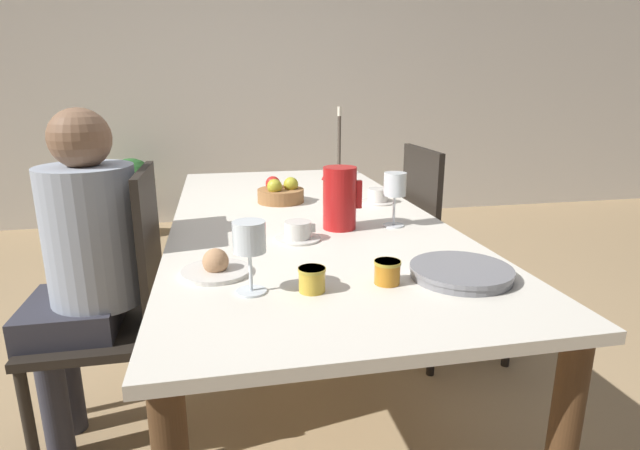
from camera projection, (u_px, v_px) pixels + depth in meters
ground_plane at (305, 387)px, 2.14m from camera, size 20.00×20.00×0.00m
wall_back at (249, 80)px, 4.58m from camera, size 10.00×0.06×2.60m
dining_table at (304, 237)px, 1.96m from camera, size 0.98×2.14×0.76m
chair_person_side at (120, 308)px, 1.70m from camera, size 0.42×0.42×0.99m
chair_opposite at (441, 251)px, 2.30m from camera, size 0.42×0.42×0.99m
person_seated at (84, 257)px, 1.65m from camera, size 0.39×0.41×1.19m
red_pitcher at (340, 198)px, 1.74m from camera, size 0.14×0.12×0.22m
wine_glass_water at (395, 187)px, 1.76m from camera, size 0.08×0.08×0.19m
wine_glass_juice at (249, 241)px, 1.18m from camera, size 0.08×0.08×0.18m
teacup_near_person at (298, 232)px, 1.63m from camera, size 0.15×0.15×0.06m
teacup_across at (378, 197)px, 2.15m from camera, size 0.15×0.15×0.06m
serving_tray at (461, 272)px, 1.31m from camera, size 0.27×0.27×0.03m
bread_plate at (216, 267)px, 1.34m from camera, size 0.19×0.19×0.07m
jam_jar_amber at (387, 271)px, 1.26m from camera, size 0.07×0.07×0.06m
jam_jar_red at (312, 278)px, 1.22m from camera, size 0.07×0.07×0.06m
fruit_bowl at (280, 193)px, 2.16m from camera, size 0.20×0.20×0.11m
candlestick_tall at (339, 148)px, 2.82m from camera, size 0.06×0.06×0.38m
potted_plant at (133, 190)px, 4.24m from camera, size 0.38×0.38×0.67m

